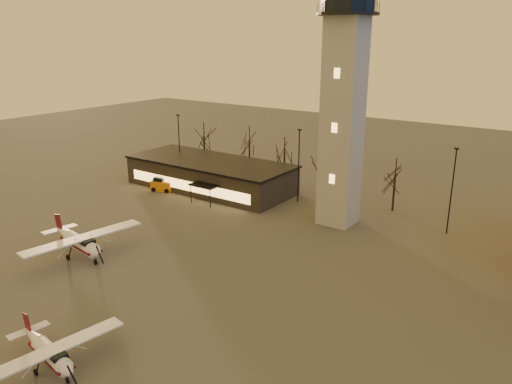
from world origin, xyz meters
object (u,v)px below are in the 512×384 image
control_tower (344,87)px  cessna_front (53,359)px  cessna_rear (82,247)px  service_cart (163,186)px  terminal (210,174)px

control_tower → cessna_front: (-3.09, -36.93, -15.39)m
control_tower → cessna_front: control_tower is taller
cessna_rear → service_cart: 23.59m
cessna_rear → terminal: bearing=110.2°
control_tower → terminal: (-21.99, 1.98, -14.17)m
control_tower → cessna_front: 40.12m
cessna_front → service_cart: 41.49m
cessna_front → cessna_rear: bearing=147.0°
control_tower → service_cart: size_ratio=9.08×
control_tower → cessna_rear: size_ratio=2.56×
terminal → cessna_front: size_ratio=2.55×
cessna_front → cessna_rear: size_ratio=0.78×
terminal → cessna_rear: terminal is taller
terminal → service_cart: bearing=-135.0°
service_cart → cessna_front: bearing=-70.9°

